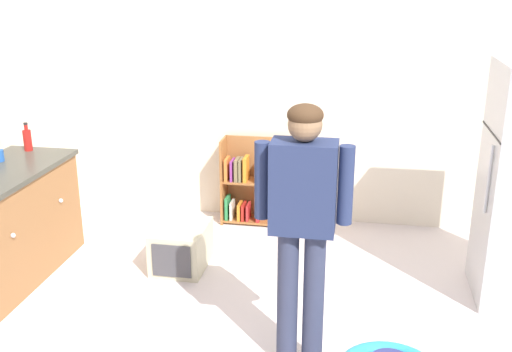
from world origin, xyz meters
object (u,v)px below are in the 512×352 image
(pet_carrier, at_px, (181,247))
(ketchup_bottle, at_px, (27,139))
(bookshelf, at_px, (258,186))
(standing_person, at_px, (303,216))

(pet_carrier, bearing_deg, ketchup_bottle, 173.00)
(pet_carrier, height_order, ketchup_bottle, ketchup_bottle)
(bookshelf, height_order, standing_person, standing_person)
(standing_person, height_order, ketchup_bottle, standing_person)
(bookshelf, xyz_separation_m, ketchup_bottle, (-1.86, -0.91, 0.62))
(bookshelf, distance_m, pet_carrier, 1.19)
(bookshelf, bearing_deg, ketchup_bottle, -153.91)
(ketchup_bottle, bearing_deg, bookshelf, 26.09)
(pet_carrier, distance_m, ketchup_bottle, 1.63)
(standing_person, relative_size, ketchup_bottle, 6.80)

